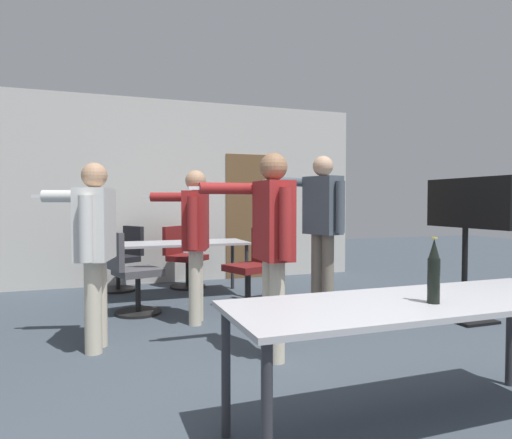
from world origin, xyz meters
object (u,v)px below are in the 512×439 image
Objects in this scene: person_right_polo at (94,239)px; office_chair_side_rolled at (123,261)px; person_far_watching at (272,234)px; person_near_casual at (322,216)px; office_chair_far_left at (131,276)px; tv_screen at (465,232)px; beer_bottle at (434,272)px; office_chair_near_pushed at (253,270)px; person_center_tall at (195,232)px; office_chair_far_right at (183,259)px.

office_chair_side_rolled is (0.40, 2.68, -0.53)m from person_right_polo.
person_far_watching is 1.93m from person_near_casual.
office_chair_far_left is 1.03× the size of office_chair_side_rolled.
person_far_watching is 0.91× the size of person_near_casual.
person_right_polo reaches higher than tv_screen.
beer_bottle is at bearing 165.24° from office_chair_side_rolled.
office_chair_side_rolled is at bearing 163.66° from office_chair_far_left.
person_far_watching is at bearing 144.57° from office_chair_near_pushed.
beer_bottle is at bearing -146.43° from person_center_tall.
person_near_casual is 1.92× the size of office_chair_near_pushed.
office_chair_far_right is at bearing -139.24° from tv_screen.
beer_bottle is at bearing 51.01° from office_chair_far_right.
office_chair_near_pushed is (1.40, -0.13, 0.00)m from office_chair_far_left.
person_center_tall is at bearing -107.31° from tv_screen.
person_right_polo is 0.88× the size of person_near_casual.
person_near_casual is 1.99× the size of office_chair_side_rolled.
person_center_tall reaches higher than beer_bottle.
tv_screen is at bearing -79.95° from person_right_polo.
person_right_polo is at bearing 20.15° from office_chair_far_right.
office_chair_near_pushed is (-0.77, 0.27, -0.65)m from person_near_casual.
office_chair_side_rolled is at bearing -131.57° from tv_screen.
person_right_polo reaches higher than beer_bottle.
office_chair_near_pushed is at bearing 68.35° from office_chair_far_left.
beer_bottle is at bearing -47.61° from tv_screen.
person_center_tall is 1.69× the size of office_chair_near_pushed.
office_chair_far_right is (1.26, 2.60, -0.54)m from person_right_polo.
person_center_tall reaches higher than tv_screen.
person_center_tall is at bearing -45.70° from person_right_polo.
person_center_tall is 1.05m from office_chair_near_pushed.
office_chair_far_left is (-0.94, 1.88, -0.57)m from person_far_watching.
beer_bottle is (-0.89, -2.92, -0.20)m from person_near_casual.
person_center_tall is 1.14m from person_right_polo.
office_chair_far_right is 4.81m from beer_bottle.
person_far_watching is 3.59m from office_chair_side_rolled.
person_far_watching is 1.77× the size of office_chair_far_left.
office_chair_side_rolled is at bearing -49.62° from office_chair_far_right.
person_right_polo is 1.69× the size of office_chair_near_pushed.
person_near_casual is 2.01× the size of office_chair_far_right.
person_center_tall reaches higher than office_chair_far_right.
person_center_tall is at bearing 29.52° from office_chair_far_left.
office_chair_far_right is at bearing -125.13° from office_chair_side_rolled.
person_center_tall is 2.83m from beer_bottle.
office_chair_side_rolled is (-0.94, 3.41, -0.58)m from person_far_watching.
tv_screen is 0.96× the size of person_center_tall.
office_chair_side_rolled is 2.61× the size of beer_bottle.
person_near_casual is 3.06m from beer_bottle.
office_chair_side_rolled is at bearing 104.79° from beer_bottle.
office_chair_far_left reaches higher than office_chair_side_rolled.
office_chair_far_right is at bearing 132.94° from office_chair_far_left.
person_near_casual is at bearing -59.31° from person_right_polo.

